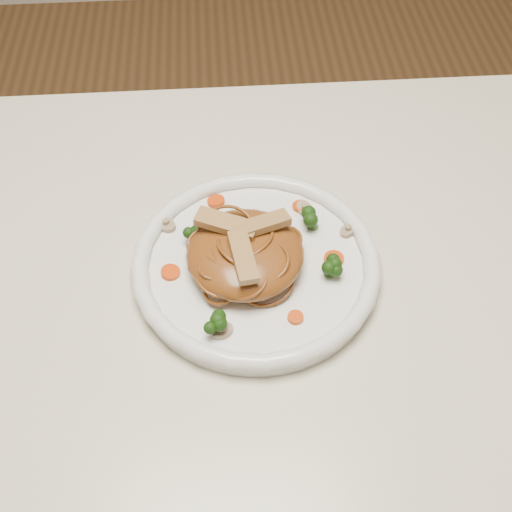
{
  "coord_description": "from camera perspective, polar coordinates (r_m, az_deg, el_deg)",
  "views": [
    {
      "loc": [
        0.02,
        -0.43,
        1.36
      ],
      "look_at": [
        0.06,
        0.05,
        0.78
      ],
      "focal_mm": 46.72,
      "sensor_mm": 36.0,
      "label": 1
    }
  ],
  "objects": [
    {
      "name": "table",
      "position": [
        0.82,
        -3.75,
        -8.4
      ],
      "size": [
        1.2,
        0.8,
        0.75
      ],
      "color": "beige",
      "rests_on": "ground"
    },
    {
      "name": "plate",
      "position": [
        0.76,
        0.0,
        -1.05
      ],
      "size": [
        0.34,
        0.34,
        0.02
      ],
      "primitive_type": "cylinder",
      "rotation": [
        0.0,
        0.0,
        0.25
      ],
      "color": "white",
      "rests_on": "table"
    },
    {
      "name": "noodle_mound",
      "position": [
        0.74,
        -0.94,
        0.22
      ],
      "size": [
        0.17,
        0.17,
        0.04
      ],
      "primitive_type": "ellipsoid",
      "rotation": [
        0.0,
        0.0,
        -0.37
      ],
      "color": "brown",
      "rests_on": "plate"
    },
    {
      "name": "chicken_a",
      "position": [
        0.73,
        0.51,
        2.73
      ],
      "size": [
        0.07,
        0.04,
        0.01
      ],
      "primitive_type": "cube",
      "rotation": [
        0.0,
        0.0,
        0.35
      ],
      "color": "tan",
      "rests_on": "noodle_mound"
    },
    {
      "name": "chicken_b",
      "position": [
        0.73,
        -2.56,
        2.78
      ],
      "size": [
        0.07,
        0.05,
        0.01
      ],
      "primitive_type": "cube",
      "rotation": [
        0.0,
        0.0,
        2.75
      ],
      "color": "tan",
      "rests_on": "noodle_mound"
    },
    {
      "name": "chicken_c",
      "position": [
        0.7,
        -1.11,
        -0.07
      ],
      "size": [
        0.03,
        0.07,
        0.01
      ],
      "primitive_type": "cube",
      "rotation": [
        0.0,
        0.0,
        4.86
      ],
      "color": "tan",
      "rests_on": "noodle_mound"
    },
    {
      "name": "broccoli_0",
      "position": [
        0.79,
        4.95,
        3.18
      ],
      "size": [
        0.03,
        0.03,
        0.03
      ],
      "primitive_type": null,
      "rotation": [
        0.0,
        0.0,
        -0.07
      ],
      "color": "#1B3E0D",
      "rests_on": "plate"
    },
    {
      "name": "broccoli_1",
      "position": [
        0.77,
        -5.26,
        2.07
      ],
      "size": [
        0.03,
        0.03,
        0.03
      ],
      "primitive_type": null,
      "rotation": [
        0.0,
        0.0,
        -0.25
      ],
      "color": "#1B3E0D",
      "rests_on": "plate"
    },
    {
      "name": "broccoli_2",
      "position": [
        0.69,
        -3.53,
        -5.75
      ],
      "size": [
        0.04,
        0.04,
        0.03
      ],
      "primitive_type": null,
      "rotation": [
        0.0,
        0.0,
        0.41
      ],
      "color": "#1B3E0D",
      "rests_on": "plate"
    },
    {
      "name": "broccoli_3",
      "position": [
        0.74,
        6.38,
        -0.84
      ],
      "size": [
        0.03,
        0.03,
        0.03
      ],
      "primitive_type": null,
      "rotation": [
        0.0,
        0.0,
        -0.17
      ],
      "color": "#1B3E0D",
      "rests_on": "plate"
    },
    {
      "name": "carrot_0",
      "position": [
        0.82,
        3.82,
        4.28
      ],
      "size": [
        0.03,
        0.03,
        0.0
      ],
      "primitive_type": "cylinder",
      "rotation": [
        0.0,
        0.0,
        -0.37
      ],
      "color": "#C44107",
      "rests_on": "plate"
    },
    {
      "name": "carrot_1",
      "position": [
        0.75,
        -7.33,
        -1.39
      ],
      "size": [
        0.03,
        0.03,
        0.0
      ],
      "primitive_type": "cylinder",
      "rotation": [
        0.0,
        0.0,
        0.31
      ],
      "color": "#C44107",
      "rests_on": "plate"
    },
    {
      "name": "carrot_2",
      "position": [
        0.76,
        6.67,
        -0.25
      ],
      "size": [
        0.02,
        0.02,
        0.0
      ],
      "primitive_type": "cylinder",
      "rotation": [
        0.0,
        0.0,
        0.08
      ],
      "color": "#C44107",
      "rests_on": "plate"
    },
    {
      "name": "carrot_3",
      "position": [
        0.82,
        -3.45,
        4.71
      ],
      "size": [
        0.03,
        0.03,
        0.0
      ],
      "primitive_type": "cylinder",
      "rotation": [
        0.0,
        0.0,
        -0.3
      ],
      "color": "#C44107",
      "rests_on": "plate"
    },
    {
      "name": "carrot_4",
      "position": [
        0.71,
        3.4,
        -5.26
      ],
      "size": [
        0.02,
        0.02,
        0.0
      ],
      "primitive_type": "cylinder",
      "rotation": [
        0.0,
        0.0,
        0.39
      ],
      "color": "#C44107",
      "rests_on": "plate"
    },
    {
      "name": "mushroom_0",
      "position": [
        0.7,
        -2.93,
        -6.44
      ],
      "size": [
        0.03,
        0.03,
        0.01
      ],
      "primitive_type": "cylinder",
      "rotation": [
        0.0,
        0.0,
        0.43
      ],
      "color": "tan",
      "rests_on": "plate"
    },
    {
      "name": "mushroom_1",
      "position": [
        0.79,
        7.86,
        2.17
      ],
      "size": [
        0.03,
        0.03,
        0.01
      ],
      "primitive_type": "cylinder",
      "rotation": [
        0.0,
        0.0,
        0.83
      ],
      "color": "tan",
      "rests_on": "plate"
    },
    {
      "name": "mushroom_2",
      "position": [
        0.8,
        -7.72,
        2.7
      ],
      "size": [
        0.04,
        0.04,
        0.01
      ],
      "primitive_type": "cylinder",
      "rotation": [
        0.0,
        0.0,
        -0.84
      ],
      "color": "tan",
      "rests_on": "plate"
    },
    {
      "name": "mushroom_3",
      "position": [
        0.81,
        4.22,
        4.01
      ],
      "size": [
        0.04,
        0.04,
        0.01
      ],
      "primitive_type": "cylinder",
      "rotation": [
        0.0,
        0.0,
        2.15
      ],
      "color": "tan",
      "rests_on": "plate"
    }
  ]
}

